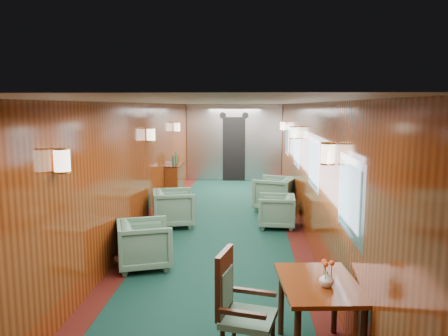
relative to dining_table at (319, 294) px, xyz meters
name	(u,v)px	position (x,y,z in m)	size (l,w,h in m)	color
room	(222,146)	(-1.15, 3.90, 1.01)	(12.00, 12.10, 2.40)	#0D3127
bulkhead	(234,143)	(-1.15, 9.82, 0.56)	(2.98, 0.17, 2.39)	#B1B4B9
windows_right	(304,155)	(0.34, 4.15, 0.83)	(0.02, 8.60, 0.80)	#B5B7BC
wall_sconces	(224,135)	(-1.15, 4.47, 1.17)	(2.97, 7.97, 0.25)	#FFEAC6
dining_table	(319,294)	(0.00, 0.00, 0.00)	(0.77, 1.05, 0.74)	#682A0D
side_chair	(238,304)	(-0.75, -0.16, -0.05)	(0.57, 0.59, 1.06)	#204B3A
credenza	(175,182)	(-2.49, 6.63, -0.14)	(0.33, 1.05, 1.21)	#682A0D
flower_vase	(327,279)	(0.05, -0.11, 0.19)	(0.13, 0.13, 0.14)	silver
armchair_left_near	(145,244)	(-2.17, 2.18, -0.28)	(0.74, 0.76, 0.69)	#204B3A
armchair_left_far	(174,208)	(-2.12, 4.40, -0.26)	(0.77, 0.80, 0.72)	#204B3A
armchair_right_near	(276,211)	(-0.12, 4.44, -0.30)	(0.68, 0.70, 0.64)	#204B3A
armchair_right_far	(274,193)	(-0.09, 5.87, -0.24)	(0.81, 0.84, 0.76)	#204B3A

